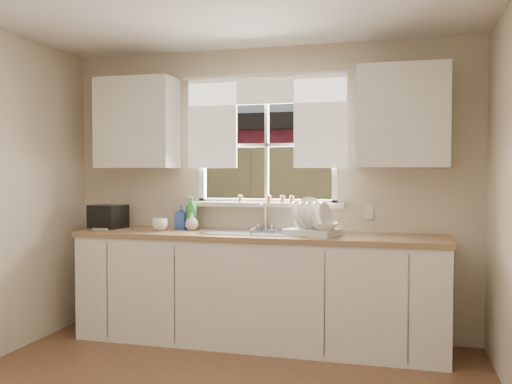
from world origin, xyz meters
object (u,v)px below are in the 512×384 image
(dish_rack, at_px, (312,224))
(cup, at_px, (160,224))
(black_appliance, at_px, (108,217))
(soap_bottle_a, at_px, (191,213))

(dish_rack, relative_size, cup, 3.36)
(cup, bearing_deg, black_appliance, 171.77)
(dish_rack, relative_size, black_appliance, 1.61)
(black_appliance, bearing_deg, dish_rack, 8.02)
(soap_bottle_a, height_order, black_appliance, soap_bottle_a)
(soap_bottle_a, xyz_separation_m, black_appliance, (-0.76, -0.10, -0.04))
(cup, bearing_deg, soap_bottle_a, 40.56)
(black_appliance, bearing_deg, cup, 1.93)
(soap_bottle_a, bearing_deg, cup, -115.94)
(soap_bottle_a, distance_m, cup, 0.30)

